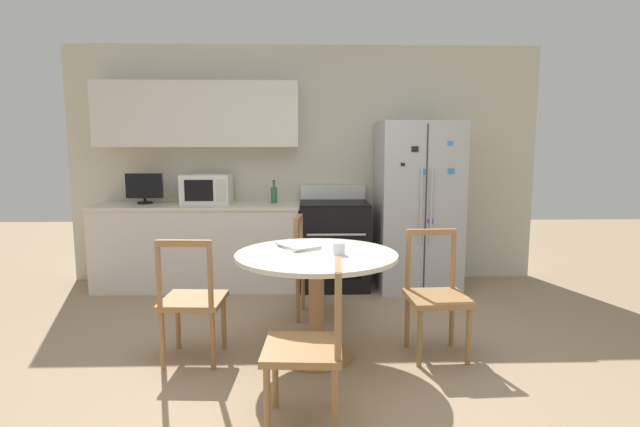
% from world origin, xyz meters
% --- Properties ---
extents(ground_plane, '(14.00, 14.00, 0.00)m').
position_xyz_m(ground_plane, '(0.00, 0.00, 0.00)').
color(ground_plane, '#9E8466').
extents(back_wall, '(5.20, 0.44, 2.60)m').
position_xyz_m(back_wall, '(-0.30, 2.59, 1.44)').
color(back_wall, beige).
rests_on(back_wall, ground_plane).
extents(kitchen_counter, '(2.16, 0.64, 0.90)m').
position_xyz_m(kitchen_counter, '(-1.13, 2.29, 0.45)').
color(kitchen_counter, silver).
rests_on(kitchen_counter, ground_plane).
extents(refrigerator, '(0.83, 0.77, 1.76)m').
position_xyz_m(refrigerator, '(1.19, 2.21, 0.88)').
color(refrigerator, '#B2B5BA').
rests_on(refrigerator, ground_plane).
extents(oven_range, '(0.72, 0.68, 1.08)m').
position_xyz_m(oven_range, '(0.31, 2.26, 0.47)').
color(oven_range, black).
rests_on(oven_range, ground_plane).
extents(microwave, '(0.51, 0.38, 0.31)m').
position_xyz_m(microwave, '(-1.05, 2.34, 1.06)').
color(microwave, white).
rests_on(microwave, kitchen_counter).
extents(countertop_tv, '(0.38, 0.16, 0.32)m').
position_xyz_m(countertop_tv, '(-1.70, 2.35, 1.07)').
color(countertop_tv, black).
rests_on(countertop_tv, kitchen_counter).
extents(counter_bottle, '(0.07, 0.07, 0.25)m').
position_xyz_m(counter_bottle, '(-0.33, 2.35, 0.99)').
color(counter_bottle, '#2D6B38').
rests_on(counter_bottle, kitchen_counter).
extents(dining_table, '(1.14, 1.14, 0.77)m').
position_xyz_m(dining_table, '(0.08, 0.43, 0.61)').
color(dining_table, beige).
rests_on(dining_table, ground_plane).
extents(dining_chair_far, '(0.47, 0.47, 0.90)m').
position_xyz_m(dining_chair_far, '(0.10, 1.30, 0.43)').
color(dining_chair_far, '#9E7042').
rests_on(dining_chair_far, ground_plane).
extents(dining_chair_left, '(0.44, 0.44, 0.90)m').
position_xyz_m(dining_chair_left, '(-0.79, 0.41, 0.43)').
color(dining_chair_left, '#9E7042').
rests_on(dining_chair_left, ground_plane).
extents(dining_chair_near, '(0.45, 0.45, 0.90)m').
position_xyz_m(dining_chair_near, '(0.02, -0.44, 0.43)').
color(dining_chair_near, '#9E7042').
rests_on(dining_chair_near, ground_plane).
extents(dining_chair_right, '(0.44, 0.44, 0.90)m').
position_xyz_m(dining_chair_right, '(0.95, 0.47, 0.43)').
color(dining_chair_right, '#9E7042').
rests_on(dining_chair_right, ground_plane).
extents(candle_glass, '(0.09, 0.09, 0.08)m').
position_xyz_m(candle_glass, '(0.23, 0.38, 0.80)').
color(candle_glass, silver).
rests_on(candle_glass, dining_table).
extents(mail_stack, '(0.35, 0.37, 0.02)m').
position_xyz_m(mail_stack, '(-0.05, 0.62, 0.78)').
color(mail_stack, white).
rests_on(mail_stack, dining_table).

